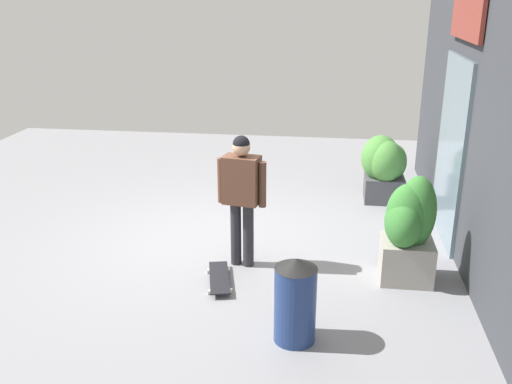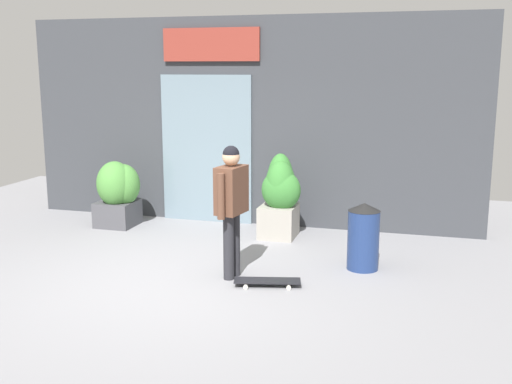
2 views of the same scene
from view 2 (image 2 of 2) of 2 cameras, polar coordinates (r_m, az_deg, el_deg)
ground_plane at (r=7.48m, az=-7.66°, el=-8.43°), size 12.00×12.00×0.00m
building_facade at (r=10.04m, az=-0.92°, el=6.50°), size 7.54×0.31×3.34m
skateboarder at (r=7.37m, az=-2.30°, el=-0.60°), size 0.33×0.59×1.63m
skateboard at (r=7.32m, az=1.06°, el=-8.27°), size 0.81×0.39×0.08m
planter_box_left at (r=9.22m, az=2.25°, el=-0.24°), size 0.62×0.59×1.27m
planter_box_right at (r=10.13m, az=-12.63°, el=0.13°), size 0.69×0.71×1.07m
trash_bin at (r=7.92m, az=9.95°, el=-4.06°), size 0.41×0.41×0.87m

